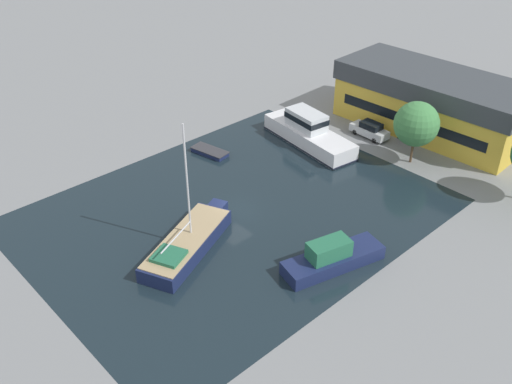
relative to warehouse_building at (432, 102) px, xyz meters
The scene contains 9 objects.
ground_plane 27.79m from the warehouse_building, 95.29° to the right, with size 440.00×440.00×0.00m, color gray.
water_canal 27.79m from the warehouse_building, 95.29° to the right, with size 27.87×35.67×0.01m, color black.
warehouse_building is the anchor object (origin of this frame).
quay_tree_near_building 8.57m from the warehouse_building, 69.14° to the right, with size 4.58×4.58×6.65m.
parked_car 7.77m from the warehouse_building, 118.04° to the right, with size 4.49×1.79×1.78m.
sailboat_moored 33.94m from the warehouse_building, 91.79° to the right, with size 6.96×11.26×11.22m.
motor_cruiser 14.70m from the warehouse_building, 119.16° to the right, with size 12.39×5.12×3.62m.
small_dinghy 25.68m from the warehouse_building, 119.60° to the right, with size 4.38×2.46×0.52m.
cabin_boat 28.24m from the warehouse_building, 72.57° to the right, with size 4.54×8.80×2.56m.
Camera 1 is at (32.43, -27.60, 29.41)m, focal length 40.00 mm.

